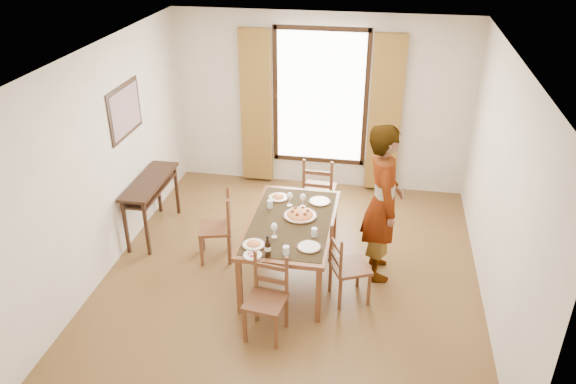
% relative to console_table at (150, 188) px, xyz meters
% --- Properties ---
extents(ground, '(5.00, 5.00, 0.00)m').
position_rel_console_table_xyz_m(ground, '(2.03, -0.60, -0.68)').
color(ground, '#4D2E18').
rests_on(ground, ground).
extents(room_shell, '(4.60, 5.10, 2.74)m').
position_rel_console_table_xyz_m(room_shell, '(2.03, -0.47, 0.86)').
color(room_shell, silver).
rests_on(room_shell, ground).
extents(console_table, '(0.38, 1.20, 0.80)m').
position_rel_console_table_xyz_m(console_table, '(0.00, 0.00, 0.00)').
color(console_table, black).
rests_on(console_table, ground).
extents(dining_table, '(0.99, 1.73, 0.76)m').
position_rel_console_table_xyz_m(dining_table, '(2.02, -0.64, 0.01)').
color(dining_table, brown).
rests_on(dining_table, ground).
extents(chair_west, '(0.49, 0.49, 0.91)m').
position_rel_console_table_xyz_m(chair_west, '(1.05, -0.44, -0.26)').
color(chair_west, brown).
rests_on(chair_west, ground).
extents(chair_north, '(0.46, 0.46, 1.00)m').
position_rel_console_table_xyz_m(chair_north, '(2.18, 0.72, -0.22)').
color(chair_north, brown).
rests_on(chair_north, ground).
extents(chair_south, '(0.45, 0.45, 0.90)m').
position_rel_console_table_xyz_m(chair_south, '(1.95, -1.71, -0.27)').
color(chair_south, brown).
rests_on(chair_south, ground).
extents(chair_east, '(0.53, 0.53, 0.91)m').
position_rel_console_table_xyz_m(chair_east, '(2.72, -1.00, -0.26)').
color(chair_east, brown).
rests_on(chair_east, ground).
extents(man, '(0.85, 0.68, 1.94)m').
position_rel_console_table_xyz_m(man, '(3.06, -0.41, 0.29)').
color(man, gray).
rests_on(man, ground).
extents(plate_sw, '(0.27, 0.27, 0.05)m').
position_rel_console_table_xyz_m(plate_sw, '(1.71, -1.23, 0.10)').
color(plate_sw, silver).
rests_on(plate_sw, dining_table).
extents(plate_se, '(0.27, 0.27, 0.05)m').
position_rel_console_table_xyz_m(plate_se, '(2.31, -1.17, 0.10)').
color(plate_se, silver).
rests_on(plate_se, dining_table).
extents(plate_nw, '(0.27, 0.27, 0.05)m').
position_rel_console_table_xyz_m(plate_nw, '(1.76, -0.12, 0.10)').
color(plate_nw, silver).
rests_on(plate_nw, dining_table).
extents(plate_ne, '(0.27, 0.27, 0.05)m').
position_rel_console_table_xyz_m(plate_ne, '(2.29, -0.13, 0.10)').
color(plate_ne, silver).
rests_on(plate_ne, dining_table).
extents(pasta_platter, '(0.40, 0.40, 0.10)m').
position_rel_console_table_xyz_m(pasta_platter, '(2.11, -0.53, 0.12)').
color(pasta_platter, red).
rests_on(pasta_platter, dining_table).
extents(caprese_plate, '(0.20, 0.20, 0.04)m').
position_rel_console_table_xyz_m(caprese_plate, '(1.74, -1.43, 0.09)').
color(caprese_plate, silver).
rests_on(caprese_plate, dining_table).
extents(wine_glass_a, '(0.08, 0.08, 0.18)m').
position_rel_console_table_xyz_m(wine_glass_a, '(1.89, -1.03, 0.16)').
color(wine_glass_a, white).
rests_on(wine_glass_a, dining_table).
extents(wine_glass_b, '(0.08, 0.08, 0.18)m').
position_rel_console_table_xyz_m(wine_glass_b, '(2.10, -0.29, 0.16)').
color(wine_glass_b, white).
rests_on(wine_glass_b, dining_table).
extents(wine_glass_c, '(0.08, 0.08, 0.18)m').
position_rel_console_table_xyz_m(wine_glass_c, '(1.94, -0.28, 0.16)').
color(wine_glass_c, white).
rests_on(wine_glass_c, dining_table).
extents(tumbler_a, '(0.07, 0.07, 0.10)m').
position_rel_console_table_xyz_m(tumbler_a, '(2.33, -0.92, 0.12)').
color(tumbler_a, silver).
rests_on(tumbler_a, dining_table).
extents(tumbler_b, '(0.07, 0.07, 0.10)m').
position_rel_console_table_xyz_m(tumbler_b, '(1.71, -0.38, 0.12)').
color(tumbler_b, silver).
rests_on(tumbler_b, dining_table).
extents(tumbler_c, '(0.07, 0.07, 0.10)m').
position_rel_console_table_xyz_m(tumbler_c, '(2.08, -1.34, 0.12)').
color(tumbler_c, silver).
rests_on(tumbler_c, dining_table).
extents(wine_bottle, '(0.07, 0.07, 0.25)m').
position_rel_console_table_xyz_m(wine_bottle, '(1.90, -1.40, 0.20)').
color(wine_bottle, black).
rests_on(wine_bottle, dining_table).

